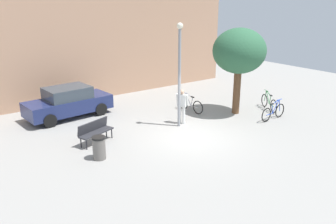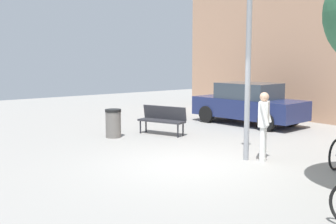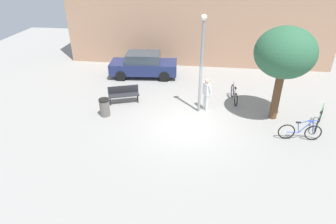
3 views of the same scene
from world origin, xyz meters
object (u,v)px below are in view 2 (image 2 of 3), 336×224
object	(u,v)px
trash_bin	(113,123)
parked_car_navy	(248,104)
lamppost	(249,46)
park_bench	(163,118)
person_by_lamppost	(264,122)

from	to	relation	value
trash_bin	parked_car_navy	bearing A→B (deg)	81.04
lamppost	trash_bin	xyz separation A→B (m)	(-4.54, -1.04, -2.32)
lamppost	trash_bin	bearing A→B (deg)	-167.07
park_bench	trash_bin	bearing A→B (deg)	-109.28
lamppost	parked_car_navy	world-z (taller)	lamppost
person_by_lamppost	trash_bin	xyz separation A→B (m)	(-4.88, -1.26, -0.52)
parked_car_navy	person_by_lamppost	bearing A→B (deg)	-45.29
person_by_lamppost	trash_bin	world-z (taller)	person_by_lamppost
parked_car_navy	park_bench	bearing A→B (deg)	-94.59
parked_car_navy	trash_bin	world-z (taller)	parked_car_navy
lamppost	person_by_lamppost	size ratio (longest dim) A/B	2.84
park_bench	trash_bin	size ratio (longest dim) A/B	1.88
person_by_lamppost	park_bench	distance (m)	4.37
person_by_lamppost	park_bench	world-z (taller)	person_by_lamppost
park_bench	parked_car_navy	xyz separation A→B (m)	(0.31, 3.80, 0.23)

